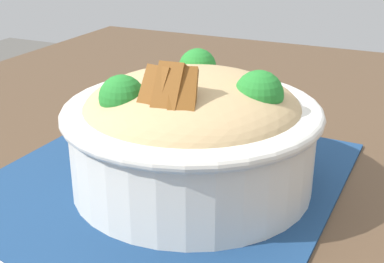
{
  "coord_description": "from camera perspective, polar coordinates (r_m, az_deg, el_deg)",
  "views": [
    {
      "loc": [
        0.29,
        0.21,
        0.95
      ],
      "look_at": [
        -0.08,
        0.04,
        0.77
      ],
      "focal_mm": 48.87,
      "sensor_mm": 36.0,
      "label": 1
    }
  ],
  "objects": [
    {
      "name": "placemat",
      "position": [
        0.44,
        -6.5,
        -8.23
      ],
      "size": [
        0.43,
        0.31,
        0.0
      ],
      "primitive_type": "cube",
      "rotation": [
        0.0,
        0.0,
        -0.03
      ],
      "color": "navy",
      "rests_on": "table"
    },
    {
      "name": "bowl",
      "position": [
        0.45,
        0.0,
        0.37
      ],
      "size": [
        0.25,
        0.25,
        0.12
      ],
      "color": "silver",
      "rests_on": "placemat"
    }
  ]
}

